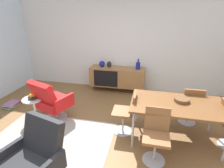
# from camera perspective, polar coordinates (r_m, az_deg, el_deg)

# --- Properties ---
(ground_plane) EXTENTS (8.32, 8.32, 0.00)m
(ground_plane) POSITION_cam_1_polar(r_m,az_deg,el_deg) (3.37, -4.19, -18.17)
(ground_plane) COLOR brown
(wall_back) EXTENTS (6.80, 0.12, 2.80)m
(wall_back) POSITION_cam_1_polar(r_m,az_deg,el_deg) (5.17, 3.75, 13.46)
(wall_back) COLOR silver
(wall_back) RESTS_ON ground_plane
(sideboard) EXTENTS (1.60, 0.45, 0.72)m
(sideboard) POSITION_cam_1_polar(r_m,az_deg,el_deg) (5.14, 1.71, 2.37)
(sideboard) COLOR olive
(sideboard) RESTS_ON ground_plane
(vase_cobalt) EXTENTS (0.17, 0.17, 0.18)m
(vase_cobalt) POSITION_cam_1_polar(r_m,az_deg,el_deg) (5.13, -3.32, 6.64)
(vase_cobalt) COLOR navy
(vase_cobalt) RESTS_ON sideboard
(vase_sculptural_dark) EXTENTS (0.14, 0.14, 0.18)m
(vase_sculptural_dark) POSITION_cam_1_polar(r_m,az_deg,el_deg) (5.07, -0.93, 6.50)
(vase_sculptural_dark) COLOR black
(vase_sculptural_dark) RESTS_ON sideboard
(vase_ceramic_small) EXTENTS (0.12, 0.12, 0.29)m
(vase_ceramic_small) POSITION_cam_1_polar(r_m,az_deg,el_deg) (4.95, 8.53, 6.04)
(vase_ceramic_small) COLOR navy
(vase_ceramic_small) RESTS_ON sideboard
(dining_table) EXTENTS (1.60, 0.90, 0.74)m
(dining_table) POSITION_cam_1_polar(r_m,az_deg,el_deg) (3.24, 20.75, -6.65)
(dining_table) COLOR brown
(dining_table) RESTS_ON ground_plane
(wooden_bowl_on_table) EXTENTS (0.26, 0.26, 0.06)m
(wooden_bowl_on_table) POSITION_cam_1_polar(r_m,az_deg,el_deg) (3.31, 21.95, -4.82)
(wooden_bowl_on_table) COLOR brown
(wooden_bowl_on_table) RESTS_ON dining_table
(dining_chair_near_window) EXTENTS (0.44, 0.41, 0.86)m
(dining_chair_near_window) POSITION_cam_1_polar(r_m,az_deg,el_deg) (3.33, 4.76, -8.87)
(dining_chair_near_window) COLOR brown
(dining_chair_near_window) RESTS_ON ground_plane
(dining_chair_front_left) EXTENTS (0.40, 0.43, 0.86)m
(dining_chair_front_left) POSITION_cam_1_polar(r_m,az_deg,el_deg) (2.85, 14.30, -15.55)
(dining_chair_front_left) COLOR brown
(dining_chair_front_left) RESTS_ON ground_plane
(dining_chair_back_right) EXTENTS (0.40, 0.43, 0.86)m
(dining_chair_back_right) POSITION_cam_1_polar(r_m,az_deg,el_deg) (3.90, 24.42, -6.02)
(dining_chair_back_right) COLOR brown
(dining_chair_back_right) RESTS_ON ground_plane
(lounge_chair_red) EXTENTS (0.85, 0.82, 0.95)m
(lounge_chair_red) POSITION_cam_1_polar(r_m,az_deg,el_deg) (3.94, -19.33, -4.99)
(lounge_chair_red) COLOR red
(lounge_chair_red) RESTS_ON ground_plane
(armchair_black_shell) EXTENTS (0.83, 0.79, 0.95)m
(armchair_black_shell) POSITION_cam_1_polar(r_m,az_deg,el_deg) (2.62, -23.95, -21.03)
(armchair_black_shell) COLOR #262628
(armchair_black_shell) RESTS_ON ground_plane
(side_table_round) EXTENTS (0.44, 0.44, 0.52)m
(side_table_round) POSITION_cam_1_polar(r_m,az_deg,el_deg) (4.11, -24.08, -6.82)
(side_table_round) COLOR white
(side_table_round) RESTS_ON ground_plane
(fruit_bowl) EXTENTS (0.20, 0.20, 0.11)m
(fruit_bowl) POSITION_cam_1_polar(r_m,az_deg,el_deg) (4.01, -24.61, -3.79)
(fruit_bowl) COLOR #262628
(fruit_bowl) RESTS_ON side_table_round
(magazine_stack) EXTENTS (0.31, 0.40, 0.12)m
(magazine_stack) POSITION_cam_1_polar(r_m,az_deg,el_deg) (5.05, -30.03, -5.87)
(magazine_stack) COLOR #3F7F4C
(magazine_stack) RESTS_ON ground_plane
(area_rug) EXTENTS (2.20, 1.70, 0.01)m
(area_rug) POSITION_cam_1_polar(r_m,az_deg,el_deg) (3.51, -20.00, -17.76)
(area_rug) COLOR gray
(area_rug) RESTS_ON ground_plane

